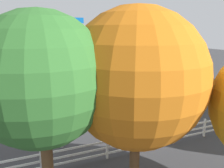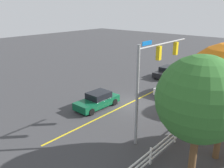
% 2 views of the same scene
% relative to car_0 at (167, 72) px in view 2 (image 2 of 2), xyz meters
% --- Properties ---
extents(ground_plane, '(120.00, 120.00, 0.00)m').
position_rel_car_0_xyz_m(ground_plane, '(11.00, 1.82, -0.68)').
color(ground_plane, '#38383A').
extents(lane_center_stripe, '(28.00, 0.16, 0.01)m').
position_rel_car_0_xyz_m(lane_center_stripe, '(7.00, 1.82, -0.68)').
color(lane_center_stripe, gold).
rests_on(lane_center_stripe, ground_plane).
extents(signal_assembly, '(6.54, 0.38, 7.10)m').
position_rel_car_0_xyz_m(signal_assembly, '(14.58, 6.54, 4.28)').
color(signal_assembly, gray).
rests_on(signal_assembly, ground_plane).
extents(car_0, '(4.55, 1.88, 1.41)m').
position_rel_car_0_xyz_m(car_0, '(0.00, 0.00, 0.00)').
color(car_0, black).
rests_on(car_0, ground_plane).
extents(car_1, '(4.58, 2.00, 1.49)m').
position_rel_car_0_xyz_m(car_1, '(13.64, 0.12, 0.02)').
color(car_1, '#0C4C2D').
rests_on(car_1, ground_plane).
extents(car_2, '(3.98, 2.03, 1.50)m').
position_rel_car_0_xyz_m(car_2, '(5.75, 3.49, 0.02)').
color(car_2, silver).
rests_on(car_2, ground_plane).
extents(white_rail_fence, '(26.10, 0.10, 1.15)m').
position_rel_car_0_xyz_m(white_rail_fence, '(8.00, 8.59, -0.08)').
color(white_rail_fence, white).
rests_on(white_rail_fence, ground_plane).
extents(tree_1, '(4.37, 4.37, 7.12)m').
position_rel_car_0_xyz_m(tree_1, '(17.71, 11.10, 4.23)').
color(tree_1, brown).
rests_on(tree_1, ground_plane).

